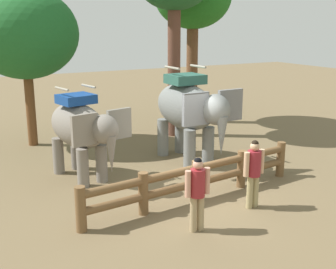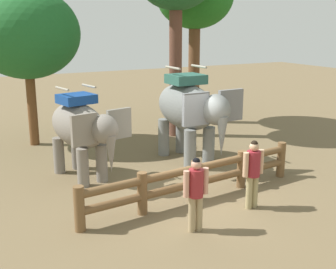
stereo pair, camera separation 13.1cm
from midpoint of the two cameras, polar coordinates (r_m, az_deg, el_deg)
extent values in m
plane|color=brown|center=(11.72, 2.73, -8.05)|extent=(60.00, 60.00, 0.00)
cylinder|color=brown|center=(9.85, -11.70, -9.54)|extent=(0.24, 0.24, 1.05)
cylinder|color=brown|center=(10.50, -3.61, -7.71)|extent=(0.24, 0.24, 1.05)
cylinder|color=brown|center=(11.34, 3.36, -5.99)|extent=(0.24, 0.24, 1.05)
cylinder|color=brown|center=(12.33, 9.26, -4.46)|extent=(0.24, 0.24, 1.05)
cylinder|color=brown|center=(13.43, 14.21, -3.13)|extent=(0.24, 0.24, 1.05)
cylinder|color=brown|center=(11.37, 3.36, -6.34)|extent=(6.36, 0.87, 0.20)
cylinder|color=brown|center=(11.23, 3.39, -4.44)|extent=(6.36, 0.87, 0.20)
cylinder|color=gray|center=(12.70, -8.96, -3.75)|extent=(0.33, 0.33, 1.10)
cylinder|color=gray|center=(12.42, -11.35, -4.28)|extent=(0.33, 0.33, 1.10)
cylinder|color=gray|center=(13.95, -12.16, -2.24)|extent=(0.33, 0.33, 1.10)
cylinder|color=gray|center=(13.69, -14.40, -2.69)|extent=(0.33, 0.33, 1.10)
ellipsoid|color=gray|center=(12.91, -12.02, 1.18)|extent=(1.59, 2.66, 1.29)
ellipsoid|color=gray|center=(11.63, -8.60, 0.70)|extent=(0.86, 0.95, 0.79)
cube|color=gray|center=(11.98, -6.69, 1.40)|extent=(0.74, 0.26, 0.83)
cube|color=gray|center=(11.44, -11.16, 0.60)|extent=(0.74, 0.26, 0.83)
cone|color=gray|center=(11.56, -7.72, -2.60)|extent=(0.29, 0.29, 1.01)
cube|color=navy|center=(12.76, -12.20, 4.56)|extent=(1.09, 1.00, 0.26)
cylinder|color=#A59E8C|center=(12.91, -10.62, 6.24)|extent=(0.22, 0.74, 0.06)
cylinder|color=#A59E8C|center=(12.52, -13.99, 5.81)|extent=(0.22, 0.74, 0.06)
cylinder|color=slate|center=(14.00, 4.98, -1.55)|extent=(0.38, 0.38, 1.27)
cylinder|color=slate|center=(13.62, 2.56, -1.96)|extent=(0.38, 0.38, 1.27)
cylinder|color=slate|center=(15.39, 1.37, -0.02)|extent=(0.38, 0.38, 1.27)
cylinder|color=slate|center=(15.05, -0.92, -0.35)|extent=(0.38, 0.38, 1.27)
ellipsoid|color=slate|center=(14.23, 1.97, 3.70)|extent=(1.33, 2.89, 1.48)
ellipsoid|color=slate|center=(12.81, 5.94, 3.27)|extent=(0.83, 0.97, 0.91)
cube|color=slate|center=(13.26, 7.83, 3.82)|extent=(0.85, 0.15, 0.95)
cube|color=slate|center=(12.56, 3.33, 3.34)|extent=(0.85, 0.15, 0.95)
cone|color=slate|center=(12.71, 6.73, -0.20)|extent=(0.34, 0.34, 1.17)
cube|color=#2D6153|center=(14.09, 2.00, 7.25)|extent=(1.10, 0.98, 0.30)
cylinder|color=#A59E8C|center=(14.31, 3.69, 8.88)|extent=(0.09, 0.86, 0.07)
cylinder|color=#A59E8C|center=(13.80, 0.27, 8.70)|extent=(0.09, 0.86, 0.07)
cylinder|color=tan|center=(9.80, 3.89, -10.17)|extent=(0.16, 0.16, 0.81)
cylinder|color=tan|center=(9.72, 2.94, -10.37)|extent=(0.16, 0.16, 0.81)
cylinder|color=maroon|center=(9.48, 3.48, -6.34)|extent=(0.35, 0.35, 0.62)
cylinder|color=tan|center=(9.58, 4.72, -6.03)|extent=(0.13, 0.13, 0.59)
cylinder|color=tan|center=(9.37, 2.22, -6.47)|extent=(0.13, 0.13, 0.59)
sphere|color=tan|center=(9.34, 3.52, -3.91)|extent=(0.22, 0.22, 0.22)
sphere|color=black|center=(9.32, 3.53, -3.55)|extent=(0.17, 0.17, 0.17)
cylinder|color=tan|center=(11.14, 11.01, -7.24)|extent=(0.16, 0.16, 0.83)
cylinder|color=tan|center=(11.02, 10.29, -7.44)|extent=(0.16, 0.16, 0.83)
cylinder|color=maroon|center=(10.83, 10.83, -3.73)|extent=(0.35, 0.35, 0.64)
cylinder|color=tan|center=(10.98, 11.77, -3.44)|extent=(0.14, 0.14, 0.60)
cylinder|color=tan|center=(10.67, 9.87, -3.87)|extent=(0.14, 0.14, 0.60)
sphere|color=tan|center=(10.70, 10.94, -1.53)|extent=(0.23, 0.23, 0.23)
sphere|color=black|center=(10.69, 10.95, -1.20)|extent=(0.18, 0.18, 0.18)
cylinder|color=brown|center=(19.95, 2.96, 8.29)|extent=(0.51, 0.51, 4.69)
cylinder|color=brown|center=(16.91, -17.75, 3.70)|extent=(0.34, 0.34, 3.05)
ellipsoid|color=#1D5C26|center=(16.66, -18.43, 12.42)|extent=(3.80, 3.80, 3.23)
cylinder|color=brown|center=(17.42, 0.57, 8.52)|extent=(0.50, 0.50, 5.36)
camera|label=1|loc=(0.07, -90.30, -0.08)|focal=46.67mm
camera|label=2|loc=(0.07, 89.70, 0.08)|focal=46.67mm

